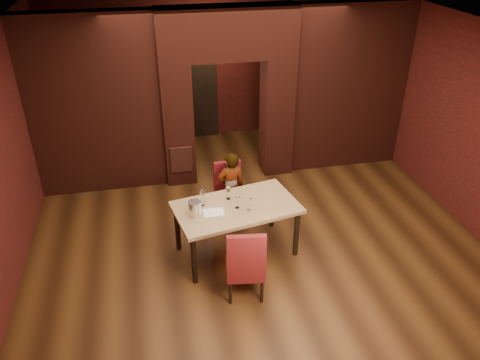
{
  "coord_description": "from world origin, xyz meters",
  "views": [
    {
      "loc": [
        -1.5,
        -6.09,
        4.54
      ],
      "look_at": [
        -0.2,
        0.0,
        0.98
      ],
      "focal_mm": 35.0,
      "sensor_mm": 36.0,
      "label": 1
    }
  ],
  "objects_px": {
    "chair_near": "(245,260)",
    "potted_plant": "(271,198)",
    "chair_far": "(230,193)",
    "water_bottle": "(202,197)",
    "wine_glass_b": "(237,202)",
    "wine_glass_c": "(249,204)",
    "wine_bucket": "(195,209)",
    "person_seated": "(231,188)",
    "dining_table": "(236,229)",
    "wine_glass_a": "(228,193)"
  },
  "relations": [
    {
      "from": "wine_glass_a",
      "to": "wine_glass_c",
      "type": "relative_size",
      "value": 0.94
    },
    {
      "from": "person_seated",
      "to": "wine_glass_b",
      "type": "xyz_separation_m",
      "value": [
        -0.08,
        -0.9,
        0.29
      ]
    },
    {
      "from": "chair_near",
      "to": "wine_bucket",
      "type": "bearing_deg",
      "value": -46.05
    },
    {
      "from": "chair_near",
      "to": "water_bottle",
      "type": "xyz_separation_m",
      "value": [
        -0.41,
        1.0,
        0.42
      ]
    },
    {
      "from": "dining_table",
      "to": "chair_far",
      "type": "height_order",
      "value": "chair_far"
    },
    {
      "from": "chair_near",
      "to": "wine_glass_b",
      "type": "xyz_separation_m",
      "value": [
        0.07,
        0.83,
        0.38
      ]
    },
    {
      "from": "chair_near",
      "to": "wine_glass_b",
      "type": "relative_size",
      "value": 5.93
    },
    {
      "from": "dining_table",
      "to": "chair_far",
      "type": "relative_size",
      "value": 1.77
    },
    {
      "from": "wine_bucket",
      "to": "potted_plant",
      "type": "height_order",
      "value": "wine_bucket"
    },
    {
      "from": "wine_glass_a",
      "to": "wine_glass_b",
      "type": "distance_m",
      "value": 0.28
    },
    {
      "from": "chair_near",
      "to": "wine_bucket",
      "type": "height_order",
      "value": "chair_near"
    },
    {
      "from": "chair_near",
      "to": "wine_glass_c",
      "type": "xyz_separation_m",
      "value": [
        0.22,
        0.73,
        0.39
      ]
    },
    {
      "from": "wine_glass_a",
      "to": "wine_bucket",
      "type": "xyz_separation_m",
      "value": [
        -0.54,
        -0.33,
        0.01
      ]
    },
    {
      "from": "wine_glass_c",
      "to": "water_bottle",
      "type": "height_order",
      "value": "water_bottle"
    },
    {
      "from": "person_seated",
      "to": "wine_glass_b",
      "type": "height_order",
      "value": "person_seated"
    },
    {
      "from": "chair_far",
      "to": "wine_bucket",
      "type": "height_order",
      "value": "wine_bucket"
    },
    {
      "from": "dining_table",
      "to": "wine_glass_a",
      "type": "height_order",
      "value": "wine_glass_a"
    },
    {
      "from": "chair_far",
      "to": "potted_plant",
      "type": "relative_size",
      "value": 2.24
    },
    {
      "from": "person_seated",
      "to": "wine_bucket",
      "type": "bearing_deg",
      "value": 46.24
    },
    {
      "from": "chair_far",
      "to": "person_seated",
      "type": "xyz_separation_m",
      "value": [
        0.0,
        -0.05,
        0.13
      ]
    },
    {
      "from": "chair_far",
      "to": "wine_bucket",
      "type": "distance_m",
      "value": 1.31
    },
    {
      "from": "chair_far",
      "to": "wine_glass_b",
      "type": "distance_m",
      "value": 1.04
    },
    {
      "from": "chair_far",
      "to": "chair_near",
      "type": "xyz_separation_m",
      "value": [
        -0.15,
        -1.78,
        0.05
      ]
    },
    {
      "from": "wine_glass_c",
      "to": "water_bottle",
      "type": "bearing_deg",
      "value": 156.58
    },
    {
      "from": "person_seated",
      "to": "potted_plant",
      "type": "relative_size",
      "value": 2.84
    },
    {
      "from": "wine_bucket",
      "to": "water_bottle",
      "type": "distance_m",
      "value": 0.28
    },
    {
      "from": "chair_far",
      "to": "chair_near",
      "type": "bearing_deg",
      "value": -97.27
    },
    {
      "from": "person_seated",
      "to": "wine_glass_a",
      "type": "bearing_deg",
      "value": 67.89
    },
    {
      "from": "wine_glass_b",
      "to": "wine_glass_c",
      "type": "distance_m",
      "value": 0.18
    },
    {
      "from": "wine_glass_b",
      "to": "wine_bucket",
      "type": "xyz_separation_m",
      "value": [
        -0.62,
        -0.07,
        0.02
      ]
    },
    {
      "from": "water_bottle",
      "to": "chair_far",
      "type": "bearing_deg",
      "value": 54.35
    },
    {
      "from": "wine_glass_c",
      "to": "potted_plant",
      "type": "height_order",
      "value": "wine_glass_c"
    },
    {
      "from": "wine_bucket",
      "to": "water_bottle",
      "type": "relative_size",
      "value": 0.82
    },
    {
      "from": "person_seated",
      "to": "wine_bucket",
      "type": "height_order",
      "value": "person_seated"
    },
    {
      "from": "dining_table",
      "to": "chair_near",
      "type": "xyz_separation_m",
      "value": [
        -0.07,
        -0.88,
        0.13
      ]
    },
    {
      "from": "wine_glass_c",
      "to": "potted_plant",
      "type": "xyz_separation_m",
      "value": [
        0.69,
        1.21,
        -0.71
      ]
    },
    {
      "from": "chair_near",
      "to": "wine_glass_a",
      "type": "xyz_separation_m",
      "value": [
        -0.01,
        1.1,
        0.38
      ]
    },
    {
      "from": "dining_table",
      "to": "wine_glass_b",
      "type": "bearing_deg",
      "value": -95.03
    },
    {
      "from": "water_bottle",
      "to": "person_seated",
      "type": "bearing_deg",
      "value": 52.45
    },
    {
      "from": "wine_bucket",
      "to": "potted_plant",
      "type": "bearing_deg",
      "value": 38.88
    },
    {
      "from": "dining_table",
      "to": "wine_bucket",
      "type": "bearing_deg",
      "value": -179.9
    },
    {
      "from": "chair_far",
      "to": "water_bottle",
      "type": "relative_size",
      "value": 3.69
    },
    {
      "from": "person_seated",
      "to": "wine_glass_a",
      "type": "distance_m",
      "value": 0.72
    },
    {
      "from": "wine_glass_b",
      "to": "chair_far",
      "type": "bearing_deg",
      "value": 85.46
    },
    {
      "from": "wine_glass_a",
      "to": "potted_plant",
      "type": "bearing_deg",
      "value": 42.52
    },
    {
      "from": "chair_near",
      "to": "person_seated",
      "type": "distance_m",
      "value": 1.74
    },
    {
      "from": "chair_near",
      "to": "potted_plant",
      "type": "relative_size",
      "value": 2.46
    },
    {
      "from": "chair_far",
      "to": "wine_glass_b",
      "type": "height_order",
      "value": "wine_glass_b"
    },
    {
      "from": "water_bottle",
      "to": "wine_bucket",
      "type": "bearing_deg",
      "value": -120.73
    },
    {
      "from": "dining_table",
      "to": "wine_glass_c",
      "type": "relative_size",
      "value": 8.53
    }
  ]
}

